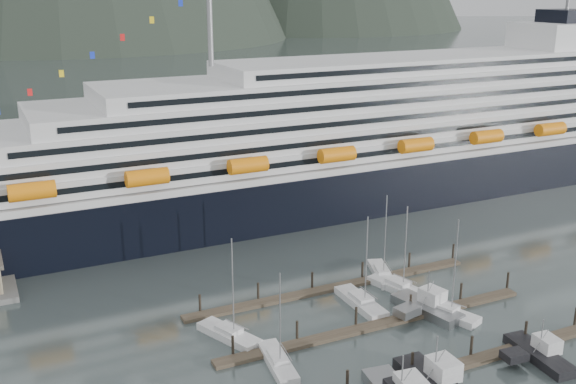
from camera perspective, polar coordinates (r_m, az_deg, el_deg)
name	(u,v)px	position (r m, az deg, el deg)	size (l,w,h in m)	color
ground	(421,328)	(95.76, 11.23, -11.23)	(1600.00, 1600.00, 0.00)	#495655
cruise_ship	(386,141)	(150.32, 8.33, 4.31)	(210.00, 30.40, 50.30)	black
dock_near	(438,371)	(86.19, 12.55, -14.54)	(48.18, 2.28, 3.20)	#41362A
dock_mid	(379,324)	(95.24, 7.70, -11.00)	(48.18, 2.28, 3.20)	#41362A
dock_far	(333,287)	(105.12, 3.82, -8.04)	(48.18, 2.28, 3.20)	#41362A
sailboat_a	(229,335)	(91.75, -5.02, -11.97)	(6.40, 10.21, 14.95)	silver
sailboat_b	(278,362)	(85.65, -0.87, -14.22)	(3.77, 10.04, 13.26)	silver
sailboat_c	(361,303)	(100.35, 6.18, -9.31)	(3.00, 10.81, 14.69)	silver
sailboat_f	(398,288)	(105.73, 9.29, -8.01)	(5.59, 10.62, 14.44)	silver
sailboat_g	(382,274)	(110.14, 7.95, -6.89)	(5.74, 10.53, 14.48)	silver
sailboat_h	(445,313)	(99.60, 13.15, -9.90)	(6.24, 10.38, 15.20)	silver
trawler_b	(433,382)	(82.66, 12.20, -15.48)	(8.99, 11.79, 7.64)	black
trawler_d	(539,354)	(92.11, 20.45, -12.70)	(7.76, 10.47, 6.06)	black
trawler_e	(426,307)	(99.53, 11.62, -9.52)	(8.89, 11.43, 7.09)	gray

